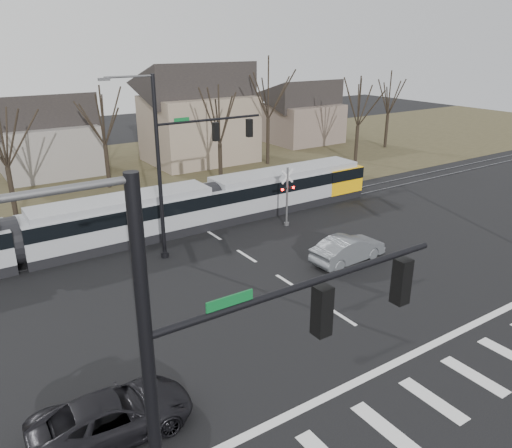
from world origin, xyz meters
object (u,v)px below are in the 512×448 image
rail_crossing_signal (287,199)px  suv (113,415)px  tram (122,218)px  sedan (348,249)px

rail_crossing_signal → suv: bearing=-142.8°
tram → sedan: tram is taller
sedan → suv: bearing=106.5°
suv → sedan: bearing=-68.6°
tram → suv: size_ratio=7.39×
tram → suv: tram is taller
tram → sedan: 13.72m
suv → rail_crossing_signal: bearing=-51.3°
sedan → rail_crossing_signal: bearing=-8.9°
sedan → suv: 16.33m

